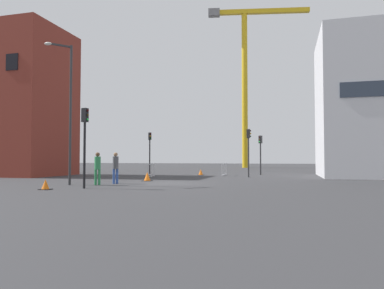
{
  "coord_description": "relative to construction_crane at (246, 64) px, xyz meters",
  "views": [
    {
      "loc": [
        7.02,
        -20.44,
        1.52
      ],
      "look_at": [
        0.0,
        5.91,
        2.55
      ],
      "focal_mm": 33.52,
      "sensor_mm": 36.0,
      "label": 1
    }
  ],
  "objects": [
    {
      "name": "safety_barrier_right_run",
      "position": [
        0.88,
        -26.14,
        -15.84
      ],
      "size": [
        0.11,
        1.9,
        1.08
      ],
      "color": "#B2B5BA",
      "rests_on": "ground"
    },
    {
      "name": "traffic_light_island",
      "position": [
        -3.66,
        -40.69,
        -13.7
      ],
      "size": [
        0.38,
        0.27,
        4.03
      ],
      "color": "black",
      "rests_on": "ground"
    },
    {
      "name": "traffic_light_corner",
      "position": [
        3.81,
        -23.82,
        -13.99
      ],
      "size": [
        0.34,
        0.39,
        3.55
      ],
      "color": "#232326",
      "rests_on": "ground"
    },
    {
      "name": "traffic_cone_striped",
      "position": [
        -1.33,
        -25.51,
        -16.15
      ],
      "size": [
        0.54,
        0.54,
        0.54
      ],
      "color": "black",
      "rests_on": "ground"
    },
    {
      "name": "traffic_light_crosswalk",
      "position": [
        3.18,
        -28.0,
        -13.83
      ],
      "size": [
        0.38,
        0.26,
        3.82
      ],
      "color": "#2D2D30",
      "rests_on": "ground"
    },
    {
      "name": "traffic_cone_by_barrier",
      "position": [
        -5.1,
        -41.77,
        -16.17
      ],
      "size": [
        0.49,
        0.49,
        0.5
      ],
      "color": "black",
      "rests_on": "ground"
    },
    {
      "name": "traffic_cone_orange",
      "position": [
        -2.85,
        -34.38,
        -16.13
      ],
      "size": [
        0.58,
        0.58,
        0.59
      ],
      "color": "black",
      "rests_on": "ground"
    },
    {
      "name": "traffic_light_median",
      "position": [
        -6.55,
        -24.62,
        -13.74
      ],
      "size": [
        0.36,
        0.38,
        3.96
      ],
      "color": "black",
      "rests_on": "ground"
    },
    {
      "name": "brick_building",
      "position": [
        -17.18,
        -30.38,
        -10.04
      ],
      "size": [
        9.27,
        6.64,
        12.72
      ],
      "color": "maroon",
      "rests_on": "ground"
    },
    {
      "name": "pedestrian_waiting",
      "position": [
        -3.68,
        -37.3,
        -15.31
      ],
      "size": [
        0.34,
        0.34,
        1.85
      ],
      "color": "#33519E",
      "rests_on": "ground"
    },
    {
      "name": "streetlamp_tall",
      "position": [
        -5.81,
        -39.0,
        -11.81
      ],
      "size": [
        1.14,
        1.11,
        7.95
      ],
      "color": "#2D2D30",
      "rests_on": "ground"
    },
    {
      "name": "pedestrian_walking",
      "position": [
        -4.18,
        -38.51,
        -15.32
      ],
      "size": [
        0.34,
        0.34,
        1.84
      ],
      "color": "#2D844C",
      "rests_on": "ground"
    },
    {
      "name": "construction_crane",
      "position": [
        0.0,
        0.0,
        0.0
      ],
      "size": [
        15.82,
        3.83,
        25.41
      ],
      "color": "gold",
      "rests_on": "ground"
    },
    {
      "name": "ground",
      "position": [
        -0.86,
        -36.19,
        -16.4
      ],
      "size": [
        160.0,
        160.0,
        0.0
      ],
      "primitive_type": "plane",
      "color": "#333335"
    },
    {
      "name": "safety_barrier_mid_span",
      "position": [
        -4.2,
        -30.23,
        -15.84
      ],
      "size": [
        0.32,
        2.14,
        1.08
      ],
      "color": "#B2B5BA",
      "rests_on": "ground"
    }
  ]
}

